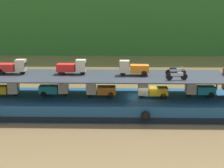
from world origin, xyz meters
TOP-DOWN VIEW (x-y plane):
  - ground_plane at (0.00, 0.00)m, footprint 400.00×400.00m
  - cargo_barge at (0.00, -0.03)m, footprint 32.22×8.03m
  - cargo_rack at (-3.80, 0.00)m, footprint 23.02×6.61m
  - mini_truck_lower_stern at (-13.00, -0.06)m, footprint 2.78×1.28m
  - mini_truck_lower_aft at (-8.32, 0.17)m, footprint 2.78×1.27m
  - mini_truck_lower_mid at (-3.99, -0.07)m, footprint 2.77×1.25m
  - mini_truck_lower_fore at (0.81, -0.34)m, footprint 2.76×1.23m
  - mini_truck_lower_bow at (5.27, 0.24)m, footprint 2.76×1.23m
  - mini_truck_upper_stern at (-12.38, 0.60)m, footprint 2.75×1.22m
  - mini_truck_upper_mid at (-6.68, 0.61)m, footprint 2.74×1.21m
  - mini_truck_upper_fore at (-0.92, 0.17)m, footprint 2.77×1.24m
  - motorcycle_upper_port at (2.74, -1.99)m, footprint 1.90×0.55m
  - motorcycle_upper_centre at (2.93, -0.00)m, footprint 1.90×0.55m

SIDE VIEW (x-z plane):
  - ground_plane at x=0.00m, z-range 0.00..0.00m
  - cargo_barge at x=0.00m, z-range 0.00..1.50m
  - mini_truck_lower_stern at x=-13.00m, z-range 1.50..2.88m
  - mini_truck_lower_aft at x=-8.32m, z-range 1.50..2.88m
  - mini_truck_lower_mid at x=-3.99m, z-range 1.50..2.88m
  - mini_truck_lower_fore at x=0.81m, z-range 1.50..2.88m
  - mini_truck_lower_bow at x=5.27m, z-range 1.50..2.88m
  - cargo_rack at x=-3.80m, z-range 2.44..4.44m
  - motorcycle_upper_port at x=2.74m, z-range 3.50..4.37m
  - motorcycle_upper_centre at x=2.93m, z-range 3.50..4.37m
  - mini_truck_upper_stern at x=-12.38m, z-range 3.50..4.88m
  - mini_truck_upper_mid at x=-6.68m, z-range 3.50..4.88m
  - mini_truck_upper_fore at x=-0.92m, z-range 3.50..4.88m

